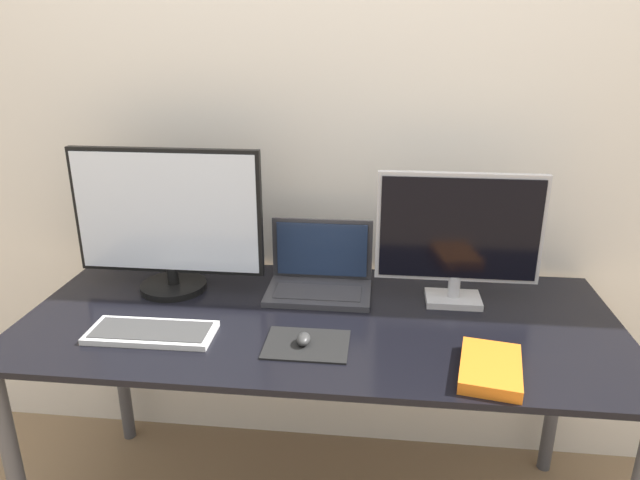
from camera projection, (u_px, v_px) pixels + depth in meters
The scene contains 9 objects.
wall_back at pixel (334, 119), 1.89m from camera, with size 7.00×0.05×2.50m.
desk at pixel (320, 344), 1.68m from camera, with size 1.71×0.75×0.74m.
monitor_left at pixel (168, 221), 1.75m from camera, with size 0.59×0.21×0.45m.
monitor_right at pixel (458, 234), 1.67m from camera, with size 0.48×0.12×0.40m.
laptop at pixel (320, 274), 1.80m from camera, with size 0.32×0.21×0.22m.
keyboard at pixel (152, 332), 1.54m from camera, with size 0.34×0.15×0.02m.
mousepad at pixel (307, 344), 1.50m from camera, with size 0.22×0.17×0.00m.
mouse at pixel (303, 339), 1.49m from camera, with size 0.04×0.06×0.03m.
book at pixel (490, 368), 1.36m from camera, with size 0.18×0.24×0.03m.
Camera 1 is at (0.16, -1.09, 1.51)m, focal length 32.00 mm.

